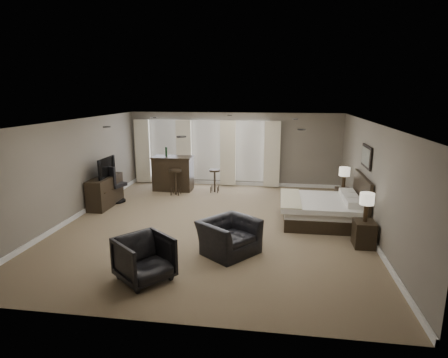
# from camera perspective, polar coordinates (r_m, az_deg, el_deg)

# --- Properties ---
(room) EXTENTS (7.60, 8.60, 2.64)m
(room) POSITION_cam_1_polar(r_m,az_deg,el_deg) (9.26, -1.59, 0.69)
(room) COLOR #78664C
(room) RESTS_ON ground
(window_bay) EXTENTS (5.25, 0.20, 2.30)m
(window_bay) POSITION_cam_1_polar(r_m,az_deg,el_deg) (13.43, -2.76, 4.13)
(window_bay) COLOR silver
(window_bay) RESTS_ON room
(bed) EXTENTS (1.98, 1.89, 1.26)m
(bed) POSITION_cam_1_polar(r_m,az_deg,el_deg) (9.87, 13.94, -2.91)
(bed) COLOR silver
(bed) RESTS_ON ground
(nightstand_near) EXTENTS (0.43, 0.52, 0.57)m
(nightstand_near) POSITION_cam_1_polar(r_m,az_deg,el_deg) (8.76, 20.54, -7.82)
(nightstand_near) COLOR black
(nightstand_near) RESTS_ON ground
(nightstand_far) EXTENTS (0.42, 0.51, 0.56)m
(nightstand_far) POSITION_cam_1_polar(r_m,az_deg,el_deg) (11.47, 17.62, -2.76)
(nightstand_far) COLOR black
(nightstand_far) RESTS_ON ground
(lamp_near) EXTENTS (0.31, 0.31, 0.63)m
(lamp_near) POSITION_cam_1_polar(r_m,az_deg,el_deg) (8.57, 20.86, -4.06)
(lamp_near) COLOR beige
(lamp_near) RESTS_ON nightstand_near
(lamp_far) EXTENTS (0.31, 0.31, 0.63)m
(lamp_far) POSITION_cam_1_polar(r_m,az_deg,el_deg) (11.33, 17.82, 0.14)
(lamp_far) COLOR beige
(lamp_far) RESTS_ON nightstand_far
(wall_art) EXTENTS (0.04, 0.96, 0.56)m
(wall_art) POSITION_cam_1_polar(r_m,az_deg,el_deg) (9.82, 20.83, 3.22)
(wall_art) COLOR slate
(wall_art) RESTS_ON room
(dresser) EXTENTS (0.49, 1.50, 0.87)m
(dresser) POSITION_cam_1_polar(r_m,az_deg,el_deg) (11.57, -17.65, -1.82)
(dresser) COLOR black
(dresser) RESTS_ON ground
(tv) EXTENTS (0.58, 1.01, 0.13)m
(tv) POSITION_cam_1_polar(r_m,az_deg,el_deg) (11.46, -17.83, 0.62)
(tv) COLOR black
(tv) RESTS_ON dresser
(armchair_near) EXTENTS (1.25, 1.31, 0.96)m
(armchair_near) POSITION_cam_1_polar(r_m,az_deg,el_deg) (7.82, 0.77, -7.93)
(armchair_near) COLOR black
(armchair_near) RESTS_ON ground
(armchair_far) EXTENTS (1.18, 1.18, 0.89)m
(armchair_far) POSITION_cam_1_polar(r_m,az_deg,el_deg) (6.91, -12.06, -11.50)
(armchair_far) COLOR black
(armchair_far) RESTS_ON ground
(bar_counter) EXTENTS (1.35, 0.70, 1.18)m
(bar_counter) POSITION_cam_1_polar(r_m,az_deg,el_deg) (12.90, -7.77, 0.88)
(bar_counter) COLOR black
(bar_counter) RESTS_ON ground
(bar_stool_left) EXTENTS (0.51, 0.51, 0.84)m
(bar_stool_left) POSITION_cam_1_polar(r_m,az_deg,el_deg) (12.33, -7.40, -0.47)
(bar_stool_left) COLOR black
(bar_stool_left) RESTS_ON ground
(bar_stool_right) EXTENTS (0.39, 0.39, 0.77)m
(bar_stool_right) POSITION_cam_1_polar(r_m,az_deg,el_deg) (12.56, -1.43, -0.28)
(bar_stool_right) COLOR black
(bar_stool_right) RESTS_ON ground
(desk_chair) EXTENTS (0.74, 0.74, 1.16)m
(desk_chair) POSITION_cam_1_polar(r_m,az_deg,el_deg) (11.84, -16.30, -0.68)
(desk_chair) COLOR black
(desk_chair) RESTS_ON ground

